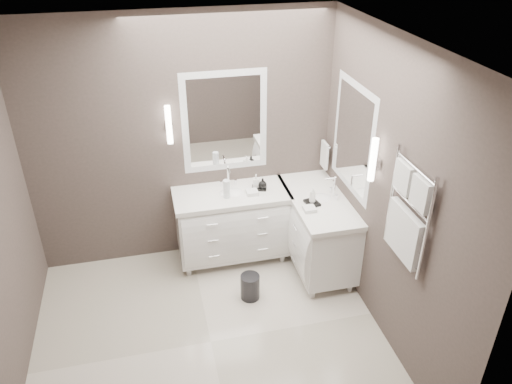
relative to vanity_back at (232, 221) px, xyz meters
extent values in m
cube|color=beige|center=(-0.45, -1.23, -0.49)|extent=(3.20, 3.00, 0.01)
cube|color=white|center=(-0.45, -1.23, 2.22)|extent=(3.20, 3.00, 0.01)
cube|color=#463C38|center=(-0.45, 0.28, 0.86)|extent=(3.20, 0.01, 2.70)
cube|color=#463C38|center=(-0.45, -2.73, 0.86)|extent=(3.20, 0.01, 2.70)
cube|color=#463C38|center=(1.15, -1.23, 0.86)|extent=(0.01, 3.00, 2.70)
cube|color=white|center=(0.00, 0.00, -0.04)|extent=(1.20, 0.55, 0.70)
cube|color=white|center=(0.00, 0.00, 0.34)|extent=(1.24, 0.59, 0.05)
ellipsoid|color=white|center=(0.00, 0.00, 0.32)|extent=(0.36, 0.28, 0.12)
cylinder|color=white|center=(0.00, 0.16, 0.47)|extent=(0.02, 0.02, 0.22)
cube|color=white|center=(0.88, -0.33, -0.04)|extent=(0.55, 1.20, 0.70)
cube|color=white|center=(0.88, -0.33, 0.34)|extent=(0.59, 1.24, 0.05)
ellipsoid|color=white|center=(0.88, -0.33, 0.32)|extent=(0.36, 0.28, 0.12)
cylinder|color=white|center=(1.04, -0.33, 0.47)|extent=(0.02, 0.02, 0.22)
cube|color=white|center=(0.00, 0.26, 1.06)|extent=(0.90, 0.02, 1.10)
cube|color=white|center=(0.00, 0.26, 1.06)|extent=(0.77, 0.02, 0.96)
cube|color=white|center=(1.14, -0.43, 1.06)|extent=(0.02, 0.90, 1.10)
cube|color=white|center=(1.14, -0.43, 1.06)|extent=(0.02, 0.90, 0.96)
cube|color=white|center=(-0.58, 0.20, 1.06)|extent=(0.05, 0.05, 0.10)
cylinder|color=white|center=(-0.58, 0.20, 1.11)|extent=(0.06, 0.06, 0.40)
cube|color=white|center=(1.08, -1.01, 1.06)|extent=(0.05, 0.05, 0.10)
cylinder|color=white|center=(1.08, -1.01, 1.11)|extent=(0.06, 0.06, 0.40)
cylinder|color=white|center=(1.10, 0.13, 0.76)|extent=(0.02, 0.22, 0.02)
cube|color=white|center=(1.08, 0.13, 0.62)|extent=(0.03, 0.17, 0.30)
cylinder|color=white|center=(1.10, -1.90, 0.96)|extent=(0.03, 0.03, 0.90)
cylinder|color=white|center=(1.10, -1.35, 0.96)|extent=(0.03, 0.03, 0.90)
cube|color=white|center=(1.10, -1.76, 1.19)|extent=(0.06, 0.22, 0.24)
cube|color=white|center=(1.10, -1.50, 1.19)|extent=(0.06, 0.22, 0.24)
cube|color=white|center=(1.10, -1.63, 0.75)|extent=(0.06, 0.46, 0.42)
cylinder|color=black|center=(0.04, -0.72, -0.35)|extent=(0.26, 0.26, 0.27)
cube|color=black|center=(0.31, 0.01, 0.38)|extent=(0.18, 0.16, 0.02)
cube|color=black|center=(0.76, -0.42, 0.38)|extent=(0.15, 0.18, 0.02)
cylinder|color=silver|center=(-0.06, -0.09, 0.47)|extent=(0.07, 0.07, 0.20)
imported|color=white|center=(0.28, 0.03, 0.46)|extent=(0.08, 0.08, 0.14)
imported|color=black|center=(0.34, -0.02, 0.45)|extent=(0.11, 0.11, 0.12)
imported|color=white|center=(0.76, -0.42, 0.47)|extent=(0.08, 0.08, 0.17)
camera|label=1|loc=(-0.81, -4.54, 3.03)|focal=35.00mm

